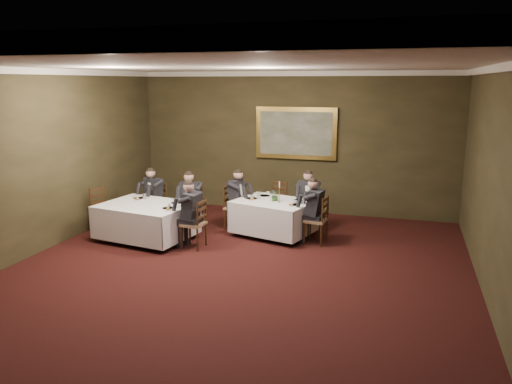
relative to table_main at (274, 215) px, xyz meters
The scene contains 27 objects.
ground 2.87m from the table_main, 91.48° to the right, with size 10.00×10.00×0.00m, color black.
ceiling 4.17m from the table_main, 91.48° to the right, with size 8.00×10.00×0.10m, color silver.
back_wall 2.52m from the table_main, 91.94° to the left, with size 8.00×0.10×3.50m, color #2E2917.
left_wall 5.13m from the table_main, 145.14° to the right, with size 0.10×10.00×3.50m, color #2E2917.
right_wall 5.02m from the table_main, 35.85° to the right, with size 0.10×10.00×3.50m, color #2E2917.
crown_molding 4.12m from the table_main, 91.48° to the right, with size 8.00×10.00×0.12m.
table_main is the anchor object (origin of this frame).
table_second 2.68m from the table_main, 156.82° to the right, with size 2.05×1.68×0.67m.
chair_main_backleft 0.94m from the table_main, 102.26° to the left, with size 0.56×0.55×1.00m.
chair_main_backright 0.94m from the table_main, 47.36° to the left, with size 0.44×0.43×1.00m.
diner_main_backright 0.92m from the table_main, 46.87° to the left, with size 0.42×0.48×1.35m.
chair_main_endleft 1.02m from the table_main, 164.91° to the left, with size 0.44×0.46×1.00m.
diner_main_endleft 1.00m from the table_main, 164.77° to the left, with size 0.50×0.43×1.35m.
chair_main_endright 1.02m from the table_main, 15.14° to the right, with size 0.47×0.49×1.00m.
diner_main_endright 1.00m from the table_main, 15.23° to the right, with size 0.53×0.46×1.35m.
chair_sec_backleft 2.81m from the table_main, behind, with size 0.57×0.56×1.00m.
diner_sec_backleft 2.81m from the table_main, behind, with size 0.55×0.60×1.35m.
chair_sec_backright 1.84m from the table_main, behind, with size 0.45×0.43×1.00m.
diner_sec_backright 1.84m from the table_main, behind, with size 0.43×0.49×1.35m.
chair_sec_endright 1.81m from the table_main, 136.55° to the right, with size 0.44×0.46×1.00m.
diner_sec_endright 1.81m from the table_main, 136.82° to the right, with size 0.50×0.44×1.35m.
chair_sec_endleft 3.73m from the table_main, 166.52° to the right, with size 0.55×0.56×1.00m.
centerpiece 0.44m from the table_main, 24.80° to the left, with size 0.22×0.19×0.25m, color #2D5926.
candlestick 0.51m from the table_main, 29.68° to the right, with size 0.07×0.07×0.47m.
place_setting_table_main 0.64m from the table_main, 120.60° to the left, with size 0.33×0.31×0.14m.
place_setting_table_second 2.92m from the table_main, 168.72° to the right, with size 0.33×0.31×0.14m.
painting 2.61m from the table_main, 90.00° to the left, with size 2.03×0.09×1.28m.
Camera 1 is at (2.72, -7.16, 3.25)m, focal length 35.00 mm.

